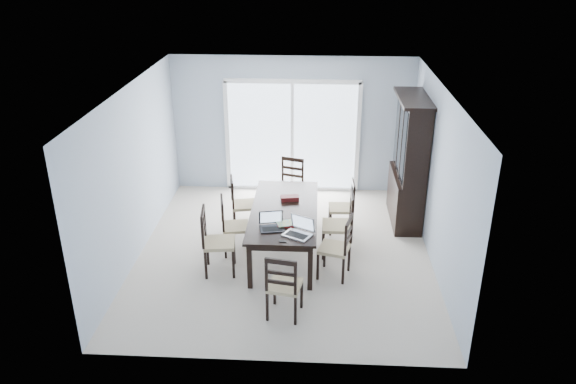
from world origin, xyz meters
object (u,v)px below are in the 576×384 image
at_px(dining_table, 284,214).
at_px(chair_end_near, 283,280).
at_px(china_hutch, 409,163).
at_px(hot_tub, 262,144).
at_px(chair_right_far, 346,201).
at_px(cell_phone, 283,241).
at_px(laptop_dark, 272,226).
at_px(chair_left_far, 239,198).
at_px(chair_right_mid, 344,218).
at_px(game_box, 290,198).
at_px(chair_left_mid, 230,220).
at_px(chair_right_near, 341,241).
at_px(chair_left_near, 212,234).
at_px(chair_end_far, 291,180).
at_px(laptop_silver, 297,232).

bearing_deg(dining_table, chair_end_near, -87.04).
relative_size(china_hutch, hot_tub, 1.01).
height_order(chair_right_far, cell_phone, chair_right_far).
xyz_separation_m(dining_table, laptop_dark, (-0.13, -0.65, 0.13)).
bearing_deg(chair_left_far, chair_right_mid, 55.16).
distance_m(chair_right_far, game_box, 1.05).
bearing_deg(chair_end_near, game_box, 100.94).
distance_m(chair_left_mid, chair_end_near, 1.90).
height_order(chair_right_near, hot_tub, chair_right_near).
bearing_deg(chair_right_far, hot_tub, 28.16).
bearing_deg(chair_left_mid, cell_phone, 30.37).
bearing_deg(cell_phone, chair_right_near, 24.39).
xyz_separation_m(china_hutch, hot_tub, (-2.72, 2.40, -0.55)).
relative_size(chair_right_far, cell_phone, 10.10).
bearing_deg(dining_table, china_hutch, 31.71).
height_order(dining_table, chair_left_near, chair_left_near).
bearing_deg(chair_left_far, cell_phone, 14.34).
xyz_separation_m(chair_left_near, chair_left_far, (0.20, 1.37, -0.05)).
xyz_separation_m(laptop_dark, game_box, (0.20, 0.99, -0.02)).
relative_size(chair_left_near, laptop_dark, 3.04).
height_order(chair_left_near, game_box, chair_left_near).
relative_size(china_hutch, chair_end_far, 1.95).
bearing_deg(cell_phone, chair_end_near, -86.57).
distance_m(chair_left_far, game_box, 1.00).
bearing_deg(laptop_silver, chair_left_far, 151.79).
relative_size(chair_left_near, chair_right_far, 1.13).
relative_size(chair_left_mid, chair_left_far, 1.00).
relative_size(chair_left_mid, chair_end_far, 0.95).
relative_size(chair_right_mid, laptop_dark, 3.09).
relative_size(chair_left_near, laptop_silver, 2.59).
relative_size(china_hutch, cell_phone, 21.57).
distance_m(china_hutch, cell_phone, 3.01).
relative_size(chair_left_far, game_box, 3.82).
distance_m(laptop_silver, cell_phone, 0.26).
bearing_deg(chair_right_near, chair_right_far, 9.92).
distance_m(china_hutch, chair_left_near, 3.58).
distance_m(game_box, hot_tub, 3.41).
distance_m(chair_left_mid, game_box, 1.00).
distance_m(chair_left_near, laptop_silver, 1.27).
height_order(chair_right_near, chair_right_far, chair_right_near).
xyz_separation_m(dining_table, china_hutch, (2.02, 1.25, 0.40)).
bearing_deg(chair_end_near, laptop_dark, 112.31).
bearing_deg(hot_tub, dining_table, -79.23).
height_order(chair_left_near, laptop_dark, chair_left_near).
bearing_deg(laptop_dark, china_hutch, 29.93).
bearing_deg(chair_right_mid, china_hutch, -42.56).
distance_m(chair_left_mid, chair_end_far, 1.78).
bearing_deg(dining_table, laptop_silver, -74.37).
relative_size(dining_table, chair_end_far, 1.95).
xyz_separation_m(chair_left_mid, chair_end_far, (0.86, 1.56, 0.03)).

